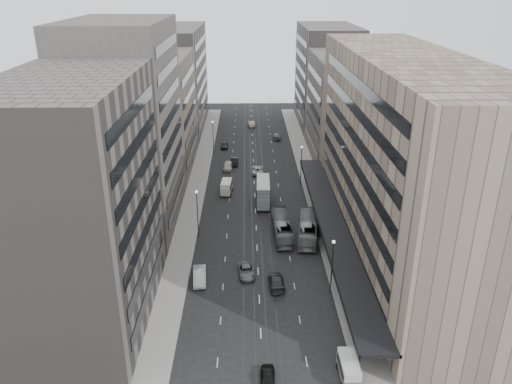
{
  "coord_description": "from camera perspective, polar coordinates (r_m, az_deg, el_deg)",
  "views": [
    {
      "loc": [
        -1.52,
        -61.95,
        39.48
      ],
      "look_at": [
        -0.03,
        15.52,
        6.5
      ],
      "focal_mm": 35.0,
      "sensor_mm": 36.0,
      "label": 1
    }
  ],
  "objects": [
    {
      "name": "lamp_left_far",
      "position": [
        122.14,
        -4.93,
        6.67
      ],
      "size": [
        0.44,
        0.44,
        8.32
      ],
      "color": "#262628",
      "rests_on": "ground"
    },
    {
      "name": "sedan_6",
      "position": [
        110.5,
        0.18,
        2.55
      ],
      "size": [
        2.63,
        5.58,
        1.54
      ],
      "primitive_type": "imported",
      "rotation": [
        0.0,
        0.0,
        3.13
      ],
      "color": "#B7B6B2",
      "rests_on": "ground"
    },
    {
      "name": "panel_van",
      "position": [
        99.6,
        -3.4,
        0.6
      ],
      "size": [
        2.42,
        4.47,
        2.73
      ],
      "rotation": [
        0.0,
        0.0,
        -0.08
      ],
      "color": "beige",
      "rests_on": "ground"
    },
    {
      "name": "sedan_4",
      "position": [
        112.78,
        -3.23,
        2.99
      ],
      "size": [
        2.22,
        5.12,
        1.72
      ],
      "primitive_type": "imported",
      "rotation": [
        0.0,
        0.0,
        -0.04
      ],
      "color": "beige",
      "rests_on": "ground"
    },
    {
      "name": "lamp_right_near",
      "position": [
        67.41,
        8.72,
        -7.81
      ],
      "size": [
        0.44,
        0.44,
        8.32
      ],
      "color": "#262628",
      "rests_on": "ground"
    },
    {
      "name": "sidewalk_right",
      "position": [
        107.82,
        6.18,
        1.48
      ],
      "size": [
        4.0,
        125.0,
        0.15
      ],
      "primitive_type": "cube",
      "color": "gray",
      "rests_on": "ground"
    },
    {
      "name": "sedan_2",
      "position": [
        73.13,
        -1.12,
        -9.0
      ],
      "size": [
        2.61,
        4.97,
        1.33
      ],
      "primitive_type": "imported",
      "rotation": [
        0.0,
        0.0,
        0.09
      ],
      "color": "slate",
      "rests_on": "ground"
    },
    {
      "name": "building_left_a",
      "position": [
        62.52,
        -19.65,
        -1.42
      ],
      "size": [
        15.0,
        28.0,
        30.0
      ],
      "primitive_type": "cube",
      "color": "#5A5651",
      "rests_on": "ground"
    },
    {
      "name": "lamp_left_near",
      "position": [
        81.92,
        -6.73,
        -1.85
      ],
      "size": [
        0.44,
        0.44,
        8.32
      ],
      "color": "#262628",
      "rests_on": "ground"
    },
    {
      "name": "building_right_far",
      "position": [
        147.99,
        8.07,
        12.92
      ],
      "size": [
        15.0,
        32.0,
        28.0
      ],
      "primitive_type": "cube",
      "color": "#5A5651",
      "rests_on": "ground"
    },
    {
      "name": "lamp_right_far",
      "position": [
        103.44,
        5.2,
        3.61
      ],
      "size": [
        0.44,
        0.44,
        8.32
      ],
      "color": "#262628",
      "rests_on": "ground"
    },
    {
      "name": "department_store",
      "position": [
        77.6,
        16.21,
        3.68
      ],
      "size": [
        19.2,
        60.0,
        30.0
      ],
      "color": "gray",
      "rests_on": "ground"
    },
    {
      "name": "sedan_0",
      "position": [
        56.21,
        1.33,
        -20.59
      ],
      "size": [
        1.77,
        4.09,
        1.37
      ],
      "primitive_type": "imported",
      "rotation": [
        0.0,
        0.0,
        -0.04
      ],
      "color": "black",
      "rests_on": "ground"
    },
    {
      "name": "building_left_b",
      "position": [
        86.36,
        -14.56,
        7.23
      ],
      "size": [
        15.0,
        26.0,
        34.0
      ],
      "primitive_type": "cube",
      "color": "#46413C",
      "rests_on": "ground"
    },
    {
      "name": "sedan_8",
      "position": [
        127.79,
        -3.62,
        5.37
      ],
      "size": [
        1.78,
        4.41,
        1.5
      ],
      "primitive_type": "imported",
      "rotation": [
        0.0,
        0.0,
        -0.0
      ],
      "color": "black",
      "rests_on": "ground"
    },
    {
      "name": "sedan_3",
      "position": [
        70.67,
        2.33,
        -10.2
      ],
      "size": [
        2.32,
        5.29,
        1.51
      ],
      "primitive_type": "imported",
      "rotation": [
        0.0,
        0.0,
        3.18
      ],
      "color": "#28282B",
      "rests_on": "ground"
    },
    {
      "name": "bus_near",
      "position": [
        83.23,
        2.96,
        -4.03
      ],
      "size": [
        3.13,
        11.75,
        3.25
      ],
      "primitive_type": "imported",
      "rotation": [
        0.0,
        0.0,
        3.18
      ],
      "color": "slate",
      "rests_on": "ground"
    },
    {
      "name": "sedan_1",
      "position": [
        72.13,
        -6.46,
        -9.5
      ],
      "size": [
        2.21,
        5.25,
        1.68
      ],
      "primitive_type": "imported",
      "rotation": [
        0.0,
        0.0,
        0.08
      ],
      "color": "silver",
      "rests_on": "ground"
    },
    {
      "name": "sedan_9",
      "position": [
        147.16,
        -0.54,
        7.82
      ],
      "size": [
        2.26,
        5.1,
        1.63
      ],
      "primitive_type": "imported",
      "rotation": [
        0.0,
        0.0,
        3.25
      ],
      "color": "beige",
      "rests_on": "ground"
    },
    {
      "name": "bus_far",
      "position": [
        83.14,
        5.96,
        -4.13
      ],
      "size": [
        4.42,
        12.27,
        3.34
      ],
      "primitive_type": "imported",
      "rotation": [
        0.0,
        0.0,
        3.0
      ],
      "color": "gray",
      "rests_on": "ground"
    },
    {
      "name": "sedan_5",
      "position": [
        115.69,
        -2.49,
        3.49
      ],
      "size": [
        1.79,
        4.72,
        1.54
      ],
      "primitive_type": "imported",
      "rotation": [
        0.0,
        0.0,
        -0.04
      ],
      "color": "black",
      "rests_on": "ground"
    },
    {
      "name": "ground",
      "position": [
        73.48,
        0.26,
        -9.45
      ],
      "size": [
        220.0,
        220.0,
        0.0
      ],
      "primitive_type": "plane",
      "color": "black",
      "rests_on": "ground"
    },
    {
      "name": "building_left_d",
      "position": [
        144.62,
        -9.25,
        12.62
      ],
      "size": [
        15.0,
        38.0,
        28.0
      ],
      "primitive_type": "cube",
      "color": "#5A5651",
      "rests_on": "ground"
    },
    {
      "name": "double_decker",
      "position": [
        94.56,
        0.82,
        0.04
      ],
      "size": [
        2.79,
        8.58,
        4.66
      ],
      "rotation": [
        0.0,
        0.0,
        -0.02
      ],
      "color": "slate",
      "rests_on": "ground"
    },
    {
      "name": "building_right_mid",
      "position": [
        119.45,
        10.18,
        9.4
      ],
      "size": [
        15.0,
        28.0,
        24.0
      ],
      "primitive_type": "cube",
      "color": "#46413C",
      "rests_on": "ground"
    },
    {
      "name": "sidewalk_left",
      "position": [
        107.48,
        -6.62,
        1.39
      ],
      "size": [
        4.0,
        125.0,
        0.15
      ],
      "primitive_type": "cube",
      "color": "gray",
      "rests_on": "ground"
    },
    {
      "name": "sedan_7",
      "position": [
        135.22,
        2.34,
        6.39
      ],
      "size": [
        2.24,
        5.13,
        1.47
      ],
      "primitive_type": "imported",
      "rotation": [
        0.0,
        0.0,
        3.1
      ],
      "color": "slate",
      "rests_on": "ground"
    },
    {
      "name": "building_left_c",
      "position": [
        113.05,
        -11.38,
        8.8
      ],
      "size": [
        15.0,
        28.0,
        25.0
      ],
      "primitive_type": "cube",
      "color": "#6E6256",
      "rests_on": "ground"
    },
    {
      "name": "vw_microbus",
      "position": [
        57.26,
        10.57,
        -19.2
      ],
      "size": [
        2.05,
        4.45,
        2.4
      ],
      "rotation": [
        0.0,
        0.0,
        0.0
      ],
      "color": "slate",
      "rests_on": "ground"
    }
  ]
}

